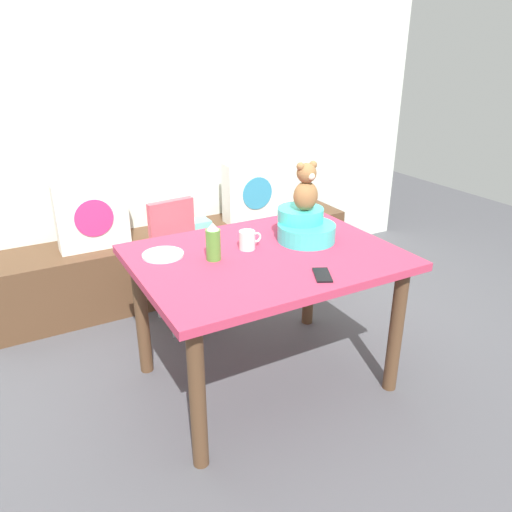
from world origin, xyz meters
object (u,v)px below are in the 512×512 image
object	(u,v)px
coffee_mug	(248,240)
dinner_plate_near	(163,255)
teddy_bear	(306,188)
infant_seat_teal	(304,226)
cell_phone	(322,275)
book_stack	(196,224)
pillow_floral_right	(253,191)
highchair	(182,247)
ketchup_bottle	(213,242)
dining_table	(266,273)
pillow_floral_left	(92,215)

from	to	relation	value
coffee_mug	dinner_plate_near	size ratio (longest dim) A/B	0.60
teddy_bear	infant_seat_teal	bearing A→B (deg)	90.00
coffee_mug	cell_phone	bearing A→B (deg)	-71.95
teddy_bear	coffee_mug	bearing A→B (deg)	175.43
book_stack	pillow_floral_right	bearing A→B (deg)	-2.62
pillow_floral_right	highchair	bearing A→B (deg)	-150.13
infant_seat_teal	cell_phone	bearing A→B (deg)	-113.45
teddy_bear	ketchup_bottle	bearing A→B (deg)	-178.53
dining_table	teddy_bear	bearing A→B (deg)	14.78
highchair	cell_phone	world-z (taller)	highchair
coffee_mug	dinner_plate_near	bearing A→B (deg)	163.45
book_stack	infant_seat_teal	distance (m)	1.21
dinner_plate_near	cell_phone	world-z (taller)	dinner_plate_near
pillow_floral_left	cell_phone	size ratio (longest dim) A/B	3.06
coffee_mug	book_stack	bearing A→B (deg)	81.34
pillow_floral_left	highchair	world-z (taller)	pillow_floral_left
ketchup_bottle	cell_phone	distance (m)	0.53
highchair	coffee_mug	size ratio (longest dim) A/B	6.58
infant_seat_teal	coffee_mug	distance (m)	0.32
infant_seat_teal	cell_phone	world-z (taller)	infant_seat_teal
infant_seat_teal	teddy_bear	bearing A→B (deg)	-90.00
pillow_floral_right	coffee_mug	size ratio (longest dim) A/B	3.67
infant_seat_teal	highchair	bearing A→B (deg)	120.08
infant_seat_teal	ketchup_bottle	world-z (taller)	ketchup_bottle
teddy_bear	pillow_floral_left	bearing A→B (deg)	127.13
pillow_floral_left	dining_table	size ratio (longest dim) A/B	0.35
dining_table	highchair	distance (m)	0.81
pillow_floral_right	coffee_mug	bearing A→B (deg)	-119.57
dinner_plate_near	book_stack	bearing A→B (deg)	60.44
ketchup_bottle	pillow_floral_right	bearing A→B (deg)	54.03
ketchup_bottle	dinner_plate_near	distance (m)	0.27
infant_seat_teal	dinner_plate_near	bearing A→B (deg)	168.70
pillow_floral_left	coffee_mug	distance (m)	1.24
book_stack	infant_seat_teal	world-z (taller)	infant_seat_teal
coffee_mug	ketchup_bottle	bearing A→B (deg)	-169.15
ketchup_bottle	teddy_bear	bearing A→B (deg)	1.47
dining_table	teddy_bear	size ratio (longest dim) A/B	5.04
pillow_floral_left	infant_seat_teal	xyz separation A→B (m)	(0.86, -1.13, 0.13)
coffee_mug	cell_phone	size ratio (longest dim) A/B	0.83
coffee_mug	infant_seat_teal	bearing A→B (deg)	-4.47
dining_table	dinner_plate_near	size ratio (longest dim) A/B	6.30
pillow_floral_right	book_stack	xyz separation A→B (m)	(-0.46, 0.02, -0.19)
ketchup_bottle	cell_phone	world-z (taller)	ketchup_bottle
dinner_plate_near	ketchup_bottle	bearing A→B (deg)	-38.74
pillow_floral_right	cell_phone	world-z (taller)	pillow_floral_right
book_stack	highchair	distance (m)	0.51
pillow_floral_right	ketchup_bottle	xyz separation A→B (m)	(-0.83, -1.15, 0.15)
infant_seat_teal	dining_table	bearing A→B (deg)	-165.12
infant_seat_teal	pillow_floral_right	bearing A→B (deg)	74.76
dining_table	teddy_bear	world-z (taller)	teddy_bear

